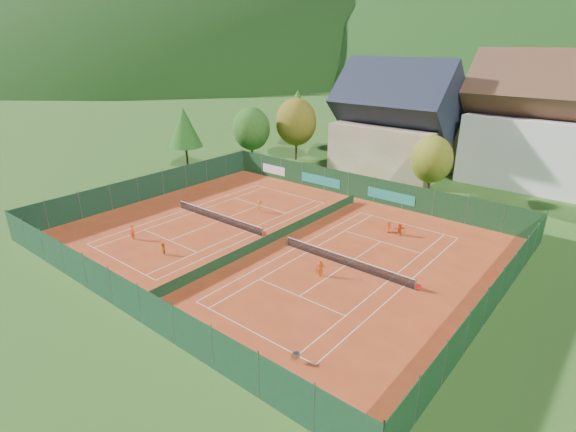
# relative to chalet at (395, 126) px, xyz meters

# --- Properties ---
(ground) EXTENTS (600.00, 600.00, 0.00)m
(ground) POSITION_rel_chalet_xyz_m (3.00, -30.00, -6.64)
(ground) COLOR #2B561B
(ground) RESTS_ON ground
(clay_pad) EXTENTS (40.00, 32.00, 0.01)m
(clay_pad) POSITION_rel_chalet_xyz_m (3.00, -30.00, -6.62)
(clay_pad) COLOR #AC3A19
(clay_pad) RESTS_ON ground
(court_markings_left) EXTENTS (11.03, 23.83, 0.00)m
(court_markings_left) POSITION_rel_chalet_xyz_m (-5.00, -30.00, -6.61)
(court_markings_left) COLOR white
(court_markings_left) RESTS_ON ground
(court_markings_right) EXTENTS (11.03, 23.83, 0.00)m
(court_markings_right) POSITION_rel_chalet_xyz_m (11.00, -30.00, -6.61)
(court_markings_right) COLOR white
(court_markings_right) RESTS_ON ground
(tennis_net_left) EXTENTS (13.30, 0.10, 1.02)m
(tennis_net_left) POSITION_rel_chalet_xyz_m (-4.85, -30.00, -6.12)
(tennis_net_left) COLOR #59595B
(tennis_net_left) RESTS_ON ground
(tennis_net_right) EXTENTS (13.30, 0.10, 1.02)m
(tennis_net_right) POSITION_rel_chalet_xyz_m (11.15, -30.00, -6.12)
(tennis_net_right) COLOR #59595B
(tennis_net_right) RESTS_ON ground
(court_divider) EXTENTS (0.03, 28.80, 1.00)m
(court_divider) POSITION_rel_chalet_xyz_m (3.00, -30.00, -6.12)
(court_divider) COLOR #153C1F
(court_divider) RESTS_ON ground
(fence_north) EXTENTS (40.00, 0.10, 3.00)m
(fence_north) POSITION_rel_chalet_xyz_m (2.54, -14.01, -5.16)
(fence_north) COLOR #13351A
(fence_north) RESTS_ON ground
(fence_south) EXTENTS (40.00, 0.04, 3.00)m
(fence_south) POSITION_rel_chalet_xyz_m (3.00, -46.00, -5.12)
(fence_south) COLOR #143820
(fence_south) RESTS_ON ground
(fence_west) EXTENTS (0.04, 32.00, 3.00)m
(fence_west) POSITION_rel_chalet_xyz_m (-17.00, -30.00, -5.12)
(fence_west) COLOR #143822
(fence_west) RESTS_ON ground
(fence_east) EXTENTS (0.09, 32.00, 3.00)m
(fence_east) POSITION_rel_chalet_xyz_m (23.00, -29.95, -5.14)
(fence_east) COLOR #14391B
(fence_east) RESTS_ON ground
(chalet) EXTENTS (16.20, 12.00, 16.00)m
(chalet) POSITION_rel_chalet_xyz_m (0.00, 0.00, 0.00)
(chalet) COLOR #C8B08D
(chalet) RESTS_ON ground
(hotel_block_a) EXTENTS (21.60, 11.00, 17.25)m
(hotel_block_a) POSITION_rel_chalet_xyz_m (19.00, 6.00, 0.76)
(hotel_block_a) COLOR silver
(hotel_block_a) RESTS_ON ground
(tree_west_front) EXTENTS (5.72, 5.72, 8.69)m
(tree_west_front) POSITION_rel_chalet_xyz_m (-19.00, -10.00, -1.23)
(tree_west_front) COLOR #4E2D1B
(tree_west_front) RESTS_ON ground
(tree_west_mid) EXTENTS (6.44, 6.44, 9.78)m
(tree_west_mid) POSITION_rel_chalet_xyz_m (-15.00, -4.00, -0.56)
(tree_west_mid) COLOR #432818
(tree_west_mid) RESTS_ON ground
(tree_west_back) EXTENTS (5.60, 5.60, 10.00)m
(tree_west_back) POSITION_rel_chalet_xyz_m (-21.00, 4.00, 0.11)
(tree_west_back) COLOR #472E19
(tree_west_back) RESTS_ON ground
(tree_center) EXTENTS (5.01, 5.01, 7.60)m
(tree_center) POSITION_rel_chalet_xyz_m (9.00, -8.00, -1.91)
(tree_center) COLOR #412D17
(tree_center) RESTS_ON ground
(tree_west_side) EXTENTS (5.04, 5.04, 9.00)m
(tree_west_side) POSITION_rel_chalet_xyz_m (-25.00, -18.00, -0.56)
(tree_west_side) COLOR #452818
(tree_west_side) RESTS_ON ground
(ball_hopper) EXTENTS (0.34, 0.34, 0.80)m
(ball_hopper) POSITION_rel_chalet_xyz_m (15.44, -42.44, -6.07)
(ball_hopper) COLOR slate
(ball_hopper) RESTS_ON ground
(loose_ball_0) EXTENTS (0.07, 0.07, 0.07)m
(loose_ball_0) POSITION_rel_chalet_xyz_m (-5.31, -38.19, -6.59)
(loose_ball_0) COLOR #CCD833
(loose_ball_0) RESTS_ON ground
(loose_ball_1) EXTENTS (0.07, 0.07, 0.07)m
(loose_ball_1) POSITION_rel_chalet_xyz_m (6.57, -41.31, -6.59)
(loose_ball_1) COLOR #CCD833
(loose_ball_1) RESTS_ON ground
(loose_ball_2) EXTENTS (0.07, 0.07, 0.07)m
(loose_ball_2) POSITION_rel_chalet_xyz_m (4.17, -24.18, -6.59)
(loose_ball_2) COLOR #CCD833
(loose_ball_2) RESTS_ON ground
(loose_ball_3) EXTENTS (0.07, 0.07, 0.07)m
(loose_ball_3) POSITION_rel_chalet_xyz_m (1.92, -24.48, -6.59)
(loose_ball_3) COLOR #CCD833
(loose_ball_3) RESTS_ON ground
(loose_ball_4) EXTENTS (0.07, 0.07, 0.07)m
(loose_ball_4) POSITION_rel_chalet_xyz_m (13.60, -31.16, -6.59)
(loose_ball_4) COLOR #CCD833
(loose_ball_4) RESTS_ON ground
(player_left_near) EXTENTS (0.59, 0.42, 1.50)m
(player_left_near) POSITION_rel_chalet_xyz_m (-8.01, -38.44, -5.87)
(player_left_near) COLOR #F04A15
(player_left_near) RESTS_ON ground
(player_left_mid) EXTENTS (0.65, 0.55, 1.20)m
(player_left_mid) POSITION_rel_chalet_xyz_m (-2.87, -38.65, -6.03)
(player_left_mid) COLOR orange
(player_left_mid) RESTS_ON ground
(player_left_far) EXTENTS (1.07, 0.92, 1.43)m
(player_left_far) POSITION_rel_chalet_xyz_m (-3.41, -25.19, -5.91)
(player_left_far) COLOR orange
(player_left_far) RESTS_ON ground
(player_right_near) EXTENTS (0.89, 0.72, 1.41)m
(player_right_near) POSITION_rel_chalet_xyz_m (10.38, -32.82, -5.92)
(player_right_near) COLOR orange
(player_right_near) RESTS_ON ground
(player_right_far_a) EXTENTS (0.66, 0.49, 1.21)m
(player_right_far_a) POSITION_rel_chalet_xyz_m (10.49, -21.20, -6.02)
(player_right_far_a) COLOR #CB4612
(player_right_far_a) RESTS_ON ground
(player_right_far_b) EXTENTS (1.19, 1.11, 1.33)m
(player_right_far_b) POSITION_rel_chalet_xyz_m (11.68, -21.14, -5.96)
(player_right_far_b) COLOR #F75515
(player_right_far_b) RESTS_ON ground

